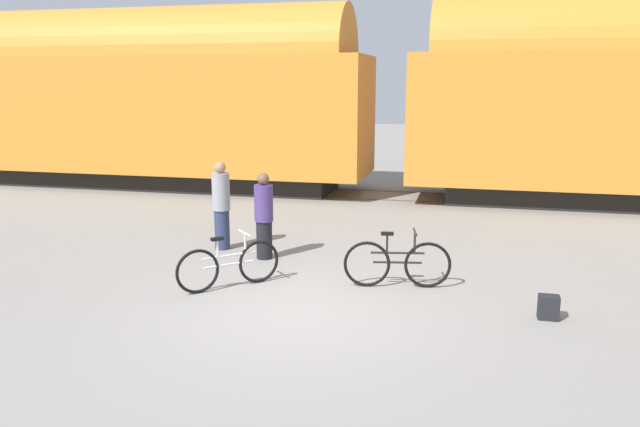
{
  "coord_description": "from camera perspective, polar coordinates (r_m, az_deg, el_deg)",
  "views": [
    {
      "loc": [
        2.31,
        -8.12,
        3.25
      ],
      "look_at": [
        -0.08,
        1.68,
        1.1
      ],
      "focal_mm": 35.0,
      "sensor_mm": 36.0,
      "label": 1
    }
  ],
  "objects": [
    {
      "name": "backpack",
      "position": [
        9.31,
        20.16,
        -8.05
      ],
      "size": [
        0.28,
        0.2,
        0.34
      ],
      "color": "black",
      "rests_on": "ground_plane"
    },
    {
      "name": "person_in_purple",
      "position": [
        11.55,
        -5.15,
        -0.26
      ],
      "size": [
        0.35,
        0.35,
        1.61
      ],
      "rotation": [
        0.0,
        0.0,
        6.26
      ],
      "color": "black",
      "rests_on": "ground_plane"
    },
    {
      "name": "bicycle_black",
      "position": [
        10.07,
        7.08,
        -4.54
      ],
      "size": [
        1.7,
        0.46,
        0.93
      ],
      "color": "black",
      "rests_on": "ground_plane"
    },
    {
      "name": "freight_train",
      "position": [
        17.85,
        6.36,
        10.63
      ],
      "size": [
        27.75,
        3.06,
        5.42
      ],
      "color": "black",
      "rests_on": "ground_plane"
    },
    {
      "name": "bicycle_silver",
      "position": [
        10.07,
        -8.32,
        -4.69
      ],
      "size": [
        1.29,
        1.26,
        0.88
      ],
      "color": "black",
      "rests_on": "ground_plane"
    },
    {
      "name": "rail_far",
      "position": [
        18.84,
        6.44,
        2.04
      ],
      "size": [
        39.75,
        0.07,
        0.01
      ],
      "primitive_type": "cube",
      "color": "#4C4238",
      "rests_on": "ground_plane"
    },
    {
      "name": "rail_near",
      "position": [
        17.44,
        5.84,
        1.25
      ],
      "size": [
        39.75,
        0.07,
        0.01
      ],
      "primitive_type": "cube",
      "color": "#4C4238",
      "rests_on": "ground_plane"
    },
    {
      "name": "ground_plane",
      "position": [
        9.05,
        -2.07,
        -9.03
      ],
      "size": [
        80.0,
        80.0,
        0.0
      ],
      "primitive_type": "plane",
      "color": "gray"
    },
    {
      "name": "person_in_grey",
      "position": [
        12.3,
        -9.01,
        0.71
      ],
      "size": [
        0.34,
        0.34,
        1.73
      ],
      "rotation": [
        0.0,
        0.0,
        4.43
      ],
      "color": "#283351",
      "rests_on": "ground_plane"
    }
  ]
}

